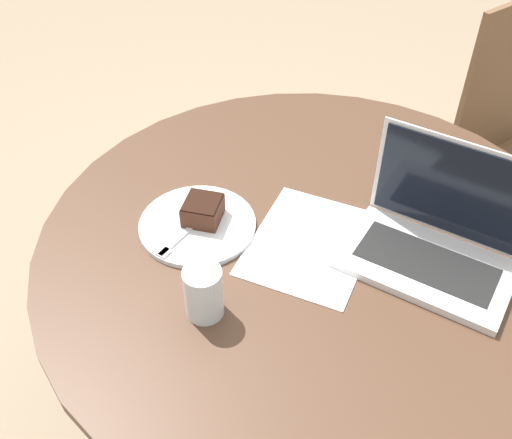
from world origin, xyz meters
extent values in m
plane|color=gray|center=(0.00, 0.00, 0.00)|extent=(12.00, 12.00, 0.00)
cylinder|color=#4C3323|center=(0.00, 0.00, 0.01)|extent=(0.50, 0.50, 0.02)
cylinder|color=#4C3323|center=(0.00, 0.00, 0.37)|extent=(0.09, 0.09, 0.69)
cylinder|color=#4C3323|center=(0.00, 0.00, 0.73)|extent=(1.22, 1.22, 0.03)
cube|color=brown|center=(0.94, -0.07, 0.73)|extent=(0.38, 0.13, 0.53)
cube|color=brown|center=(1.12, -0.13, 0.22)|extent=(0.04, 0.04, 0.45)
cube|color=brown|center=(0.75, -0.02, 0.22)|extent=(0.04, 0.04, 0.45)
cube|color=white|center=(-0.02, 0.00, 0.74)|extent=(0.36, 0.31, 0.00)
cylinder|color=silver|center=(-0.13, 0.23, 0.75)|extent=(0.26, 0.26, 0.01)
cube|color=#472619|center=(-0.11, 0.23, 0.78)|extent=(0.11, 0.11, 0.05)
cube|color=black|center=(-0.11, 0.23, 0.80)|extent=(0.10, 0.10, 0.00)
cube|color=silver|center=(-0.17, 0.23, 0.76)|extent=(0.17, 0.02, 0.00)
cube|color=silver|center=(-0.24, 0.22, 0.76)|extent=(0.03, 0.03, 0.00)
cylinder|color=#997556|center=(0.30, -0.13, 0.79)|extent=(0.08, 0.08, 0.09)
cylinder|color=silver|center=(-0.30, 0.06, 0.80)|extent=(0.07, 0.07, 0.11)
cube|color=silver|center=(0.07, -0.23, 0.75)|extent=(0.24, 0.37, 0.02)
cube|color=black|center=(0.07, -0.23, 0.76)|extent=(0.15, 0.29, 0.00)
cube|color=silver|center=(0.18, -0.22, 0.88)|extent=(0.04, 0.34, 0.24)
cube|color=black|center=(0.17, -0.22, 0.88)|extent=(0.04, 0.32, 0.22)
camera|label=1|loc=(-0.82, -0.47, 1.67)|focal=42.00mm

